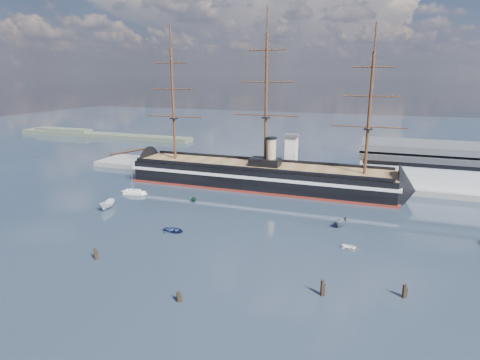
% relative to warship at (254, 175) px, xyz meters
% --- Properties ---
extents(ground, '(600.00, 600.00, 0.00)m').
position_rel_warship_xyz_m(ground, '(6.59, -20.00, -4.04)').
color(ground, '#212C3B').
rests_on(ground, ground).
extents(quay, '(180.00, 18.00, 2.00)m').
position_rel_warship_xyz_m(quay, '(16.59, 16.00, -4.04)').
color(quay, slate).
rests_on(quay, ground).
extents(warehouse, '(63.00, 21.00, 11.60)m').
position_rel_warship_xyz_m(warehouse, '(64.59, 20.00, 3.95)').
color(warehouse, '#B7BABC').
rests_on(warehouse, ground).
extents(quay_tower, '(5.00, 5.00, 15.00)m').
position_rel_warship_xyz_m(quay_tower, '(9.59, 13.00, 5.72)').
color(quay_tower, silver).
rests_on(quay_tower, ground).
extents(shoreline, '(120.00, 10.00, 4.00)m').
position_rel_warship_xyz_m(shoreline, '(-132.64, 75.00, -2.59)').
color(shoreline, '#3F4C38').
rests_on(shoreline, ground).
extents(warship, '(112.92, 16.68, 53.94)m').
position_rel_warship_xyz_m(warship, '(0.00, 0.00, 0.00)').
color(warship, black).
rests_on(warship, ground).
extents(sailboat, '(7.33, 3.17, 11.35)m').
position_rel_warship_xyz_m(sailboat, '(-33.59, -21.64, -3.31)').
color(sailboat, silver).
rests_on(sailboat, ground).
extents(motorboat_a, '(7.97, 3.73, 3.07)m').
position_rel_warship_xyz_m(motorboat_a, '(-32.26, -36.66, -4.04)').
color(motorboat_a, silver).
rests_on(motorboat_a, ground).
extents(motorboat_b, '(1.52, 3.43, 1.57)m').
position_rel_warship_xyz_m(motorboat_b, '(-5.87, -45.52, -4.04)').
color(motorboat_b, navy).
rests_on(motorboat_b, ground).
extents(motorboat_c, '(6.36, 3.67, 2.40)m').
position_rel_warship_xyz_m(motorboat_c, '(32.30, -27.45, -4.04)').
color(motorboat_c, slate).
rests_on(motorboat_c, ground).
extents(motorboat_d, '(5.39, 5.64, 2.00)m').
position_rel_warship_xyz_m(motorboat_d, '(-12.43, -21.70, -4.04)').
color(motorboat_d, '#1F5D38').
rests_on(motorboat_d, ground).
extents(motorboat_e, '(1.90, 2.81, 1.22)m').
position_rel_warship_xyz_m(motorboat_e, '(35.88, -40.84, -4.04)').
color(motorboat_e, white).
rests_on(motorboat_e, ground).
extents(piling_near_left, '(0.64, 0.64, 3.22)m').
position_rel_warship_xyz_m(piling_near_left, '(-13.64, -64.41, -4.04)').
color(piling_near_left, black).
rests_on(piling_near_left, ground).
extents(piling_near_mid, '(0.64, 0.64, 2.56)m').
position_rel_warship_xyz_m(piling_near_mid, '(10.38, -72.72, -4.04)').
color(piling_near_mid, black).
rests_on(piling_near_mid, ground).
extents(piling_near_right, '(0.64, 0.64, 3.65)m').
position_rel_warship_xyz_m(piling_near_right, '(32.92, -62.30, -4.04)').
color(piling_near_right, black).
rests_on(piling_near_right, ground).
extents(piling_far_right, '(0.64, 0.64, 3.20)m').
position_rel_warship_xyz_m(piling_far_right, '(46.35, -58.12, -4.04)').
color(piling_far_right, black).
rests_on(piling_far_right, ground).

